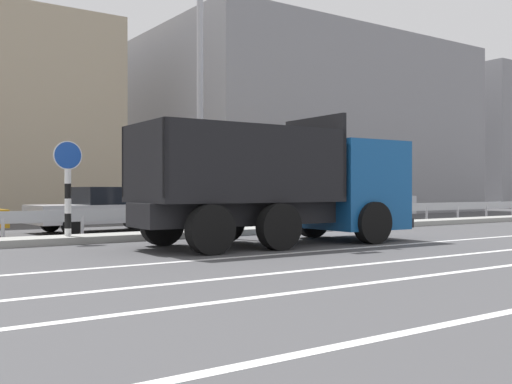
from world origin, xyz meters
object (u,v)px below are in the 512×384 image
object	(u,v)px
street_lamp_1	(203,74)
parked_car_4	(269,204)
dump_truck	(306,192)
parked_car_3	(105,209)
median_road_sign	(68,190)
parked_car_5	(363,203)

from	to	relation	value
street_lamp_1	parked_car_4	xyz separation A→B (m)	(4.62, 3.20, -3.79)
dump_truck	parked_car_3	distance (m)	7.28
street_lamp_1	parked_car_3	distance (m)	5.61
street_lamp_1	median_road_sign	bearing A→B (deg)	175.48
street_lamp_1	parked_car_4	distance (m)	6.78
parked_car_3	parked_car_5	size ratio (longest dim) A/B	1.01
median_road_sign	parked_car_5	bearing A→B (deg)	13.29
street_lamp_1	parked_car_3	size ratio (longest dim) A/B	1.75
dump_truck	parked_car_3	xyz separation A→B (m)	(-2.74, 6.72, -0.58)
parked_car_3	parked_car_5	world-z (taller)	parked_car_5
parked_car_5	parked_car_4	bearing A→B (deg)	97.81
median_road_sign	street_lamp_1	distance (m)	4.93
parked_car_3	parked_car_4	xyz separation A→B (m)	(6.03, -0.60, 0.08)
median_road_sign	street_lamp_1	world-z (taller)	street_lamp_1
parked_car_3	parked_car_4	world-z (taller)	parked_car_4
parked_car_3	dump_truck	bearing A→B (deg)	-161.98
street_lamp_1	parked_car_3	world-z (taller)	street_lamp_1
parked_car_4	parked_car_3	bearing A→B (deg)	79.78
parked_car_4	parked_car_5	xyz separation A→B (m)	(5.09, 0.26, -0.04)
dump_truck	parked_car_3	bearing A→B (deg)	-156.15
median_road_sign	parked_car_3	distance (m)	4.24
parked_car_3	street_lamp_1	bearing A→B (deg)	-163.79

